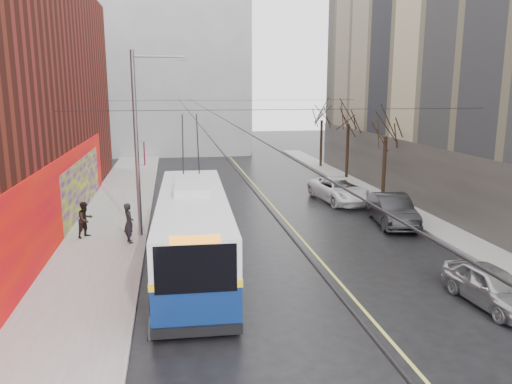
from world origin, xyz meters
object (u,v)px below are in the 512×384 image
(tree_mid, at_px, (349,114))
(pedestrian_a, at_px, (129,223))
(tree_near, at_px, (386,124))
(pedestrian_b, at_px, (85,219))
(parked_car_b, at_px, (392,210))
(streetlight_pole, at_px, (140,140))
(tree_far, at_px, (322,112))
(parked_car_c, at_px, (340,190))
(parked_car_a, at_px, (492,286))
(following_car, at_px, (192,182))
(trolleybus, at_px, (193,229))

(tree_mid, xyz_separation_m, pedestrian_a, (-15.74, -14.16, -4.16))
(tree_near, relative_size, pedestrian_b, 3.64)
(parked_car_b, relative_size, pedestrian_b, 2.81)
(streetlight_pole, height_order, tree_far, streetlight_pole)
(tree_near, xyz_separation_m, parked_car_b, (-2.00, -5.77, -4.16))
(tree_near, bearing_deg, pedestrian_a, -155.55)
(parked_car_c, bearing_deg, parked_car_a, -98.09)
(following_car, relative_size, pedestrian_b, 2.44)
(streetlight_pole, xyz_separation_m, tree_near, (15.14, 6.00, 0.13))
(tree_mid, relative_size, parked_car_c, 1.19)
(parked_car_c, bearing_deg, following_car, 146.42)
(tree_mid, relative_size, pedestrian_a, 3.53)
(tree_far, relative_size, trolleybus, 0.52)
(parked_car_a, xyz_separation_m, pedestrian_a, (-12.67, 8.81, 0.42))
(pedestrian_a, bearing_deg, parked_car_a, -144.10)
(parked_car_c, distance_m, pedestrian_a, 14.67)
(tree_far, bearing_deg, trolleybus, -117.57)
(following_car, bearing_deg, pedestrian_b, -110.18)
(tree_near, distance_m, following_car, 13.82)
(tree_near, distance_m, parked_car_a, 16.82)
(following_car, bearing_deg, tree_near, -12.60)
(tree_mid, distance_m, pedestrian_b, 22.46)
(tree_far, bearing_deg, pedestrian_a, -126.65)
(streetlight_pole, xyz_separation_m, parked_car_a, (12.06, -9.96, -4.17))
(streetlight_pole, relative_size, tree_mid, 1.35)
(tree_near, bearing_deg, trolleybus, -140.30)
(tree_mid, height_order, following_car, tree_mid)
(parked_car_c, bearing_deg, tree_mid, 59.64)
(tree_far, height_order, following_car, tree_far)
(trolleybus, relative_size, pedestrian_a, 6.70)
(parked_car_b, xyz_separation_m, pedestrian_b, (-15.89, -0.13, 0.22))
(parked_car_b, bearing_deg, streetlight_pole, -170.52)
(tree_far, xyz_separation_m, parked_car_b, (-2.00, -19.77, -4.33))
(parked_car_b, distance_m, pedestrian_a, 13.81)
(streetlight_pole, xyz_separation_m, pedestrian_b, (-2.76, 0.09, -3.82))
(parked_car_a, height_order, following_car, following_car)
(trolleybus, bearing_deg, tree_near, 41.54)
(following_car, bearing_deg, parked_car_a, -57.98)
(parked_car_a, xyz_separation_m, following_car, (-9.26, 20.54, 0.06))
(tree_far, bearing_deg, parked_car_b, -95.78)
(streetlight_pole, xyz_separation_m, tree_mid, (15.14, 13.00, 0.41))
(following_car, height_order, pedestrian_b, pedestrian_b)
(following_car, distance_m, pedestrian_a, 12.22)
(pedestrian_a, relative_size, pedestrian_b, 1.08)
(tree_near, height_order, parked_car_c, tree_near)
(tree_far, relative_size, following_car, 1.53)
(following_car, bearing_deg, parked_car_b, -37.29)
(tree_near, relative_size, parked_car_a, 1.62)
(parked_car_a, relative_size, following_car, 0.92)
(tree_mid, relative_size, parked_car_a, 1.69)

